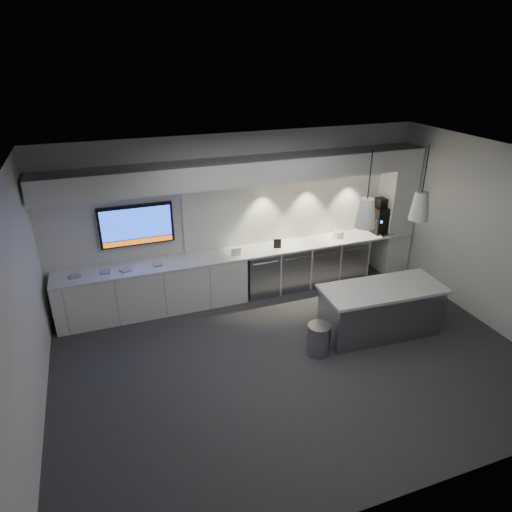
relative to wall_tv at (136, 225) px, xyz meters
name	(u,v)px	position (x,y,z in m)	size (l,w,h in m)	color
floor	(294,360)	(1.90, -2.45, -1.56)	(7.00, 7.00, 0.00)	#323235
ceiling	(302,164)	(1.90, -2.45, 1.44)	(7.00, 7.00, 0.00)	black
wall_back	(241,215)	(1.90, 0.05, -0.06)	(7.00, 7.00, 0.00)	white
wall_front	(413,387)	(1.90, -4.95, -0.06)	(7.00, 7.00, 0.00)	white
wall_left	(19,319)	(-1.60, -2.45, -0.06)	(7.00, 7.00, 0.00)	white
wall_right	(494,239)	(5.40, -2.45, -0.06)	(7.00, 7.00, 0.00)	white
back_counter	(247,252)	(1.90, -0.27, -0.68)	(6.80, 0.65, 0.04)	white
left_base_cabinets	(154,289)	(0.15, -0.27, -1.13)	(3.30, 0.63, 0.86)	white
fridge_unit_a	(260,272)	(2.15, -0.27, -1.13)	(0.60, 0.61, 0.85)	gray
fridge_unit_b	(290,267)	(2.78, -0.27, -1.13)	(0.60, 0.61, 0.85)	gray
fridge_unit_c	(319,262)	(3.41, -0.27, -1.13)	(0.60, 0.61, 0.85)	gray
fridge_unit_d	(347,258)	(4.04, -0.27, -1.13)	(0.60, 0.61, 0.85)	gray
backsplash	(301,205)	(3.10, 0.03, -0.01)	(4.60, 0.03, 1.30)	white
soffit	(246,171)	(1.90, -0.25, 0.84)	(6.90, 0.60, 0.40)	white
column	(395,211)	(5.10, -0.25, -0.26)	(0.55, 0.55, 2.60)	white
wall_tv	(136,225)	(0.00, 0.00, 0.00)	(1.25, 0.07, 0.72)	black
island	(380,310)	(3.52, -2.23, -1.14)	(2.02, 0.95, 0.84)	gray
bin	(319,339)	(2.32, -2.41, -1.31)	(0.36, 0.36, 0.50)	gray
coffee_machine	(380,218)	(4.75, -0.25, -0.37)	(0.40, 0.56, 0.70)	black
sign_black	(277,244)	(2.47, -0.34, -0.57)	(0.14, 0.02, 0.18)	black
sign_white	(236,252)	(1.65, -0.39, -0.59)	(0.18, 0.02, 0.14)	white
cup_cluster	(339,234)	(3.80, -0.28, -0.59)	(0.17, 0.17, 0.14)	white
tray_a	(75,276)	(-1.09, -0.29, -0.65)	(0.16, 0.16, 0.03)	#A0A0A0
tray_b	(105,272)	(-0.61, -0.29, -0.65)	(0.16, 0.16, 0.03)	#A0A0A0
tray_c	(126,270)	(-0.29, -0.34, -0.65)	(0.16, 0.16, 0.03)	#A0A0A0
tray_d	(158,264)	(0.26, -0.30, -0.65)	(0.16, 0.16, 0.03)	#A0A0A0
pendant_left	(366,213)	(3.05, -2.23, 0.59)	(0.30, 0.30, 1.13)	white
pendant_right	(420,206)	(3.99, -2.23, 0.59)	(0.30, 0.30, 1.13)	white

